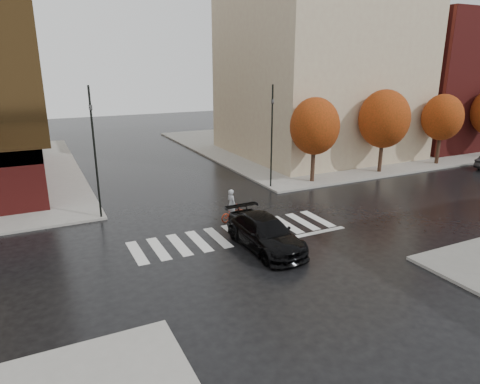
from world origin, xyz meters
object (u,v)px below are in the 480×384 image
Objects in this scene: cyclist at (232,210)px; traffic_light_ne at (272,130)px; traffic_light_nw at (94,144)px; sedan at (265,233)px; fire_hydrant at (32,202)px.

traffic_light_ne is at bearing -60.43° from cyclist.
traffic_light_ne is at bearing 108.73° from traffic_light_nw.
cyclist is at bearing 74.73° from traffic_light_nw.
sedan is 15.82m from fire_hydrant.
traffic_light_nw is 12.02× the size of fire_hydrant.
sedan is 0.72× the size of traffic_light_nw.
traffic_light_nw is (-7.03, 3.80, 3.96)m from cyclist.
traffic_light_nw is (-6.84, 8.10, 3.82)m from sedan.
sedan is 8.66× the size of fire_hydrant.
traffic_light_nw reaches higher than sedan.
cyclist reaches higher than fire_hydrant.
traffic_light_nw is at bearing -3.80° from traffic_light_ne.
cyclist is 8.40m from traffic_light_ne.
cyclist is 13.09m from fire_hydrant.
traffic_light_ne is 11.59× the size of fire_hydrant.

